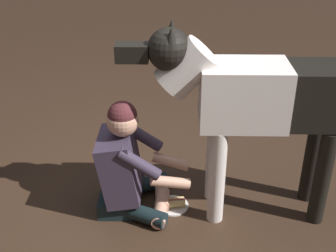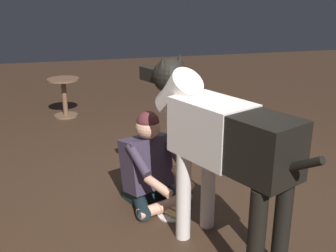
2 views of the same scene
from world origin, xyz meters
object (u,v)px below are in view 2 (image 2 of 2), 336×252
(person_sitting_on_floor, at_px, (150,166))
(large_dog, at_px, (219,137))
(hot_dog_on_plate, at_px, (172,212))
(round_side_table, at_px, (64,94))

(person_sitting_on_floor, distance_m, large_dog, 0.95)
(hot_dog_on_plate, height_order, round_side_table, round_side_table)
(hot_dog_on_plate, relative_size, round_side_table, 0.42)
(person_sitting_on_floor, height_order, hot_dog_on_plate, person_sitting_on_floor)
(person_sitting_on_floor, distance_m, hot_dog_on_plate, 0.43)
(person_sitting_on_floor, xyz_separation_m, large_dog, (-0.74, -0.32, 0.51))
(large_dog, distance_m, hot_dog_on_plate, 0.96)
(person_sitting_on_floor, xyz_separation_m, hot_dog_on_plate, (-0.28, -0.12, -0.31))
(person_sitting_on_floor, bearing_deg, round_side_table, 13.71)
(person_sitting_on_floor, relative_size, round_side_table, 1.46)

